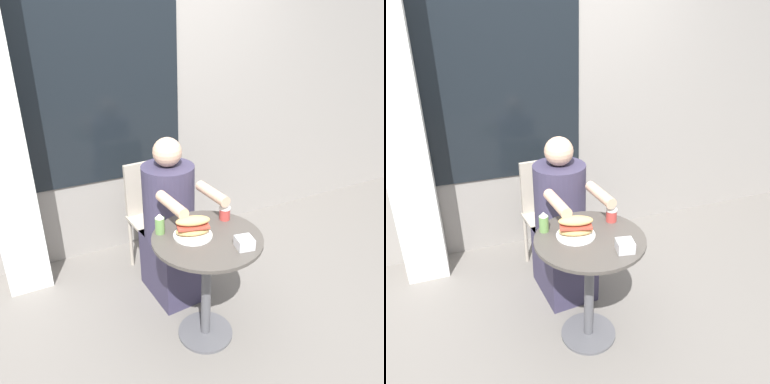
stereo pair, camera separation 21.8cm
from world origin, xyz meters
The scene contains 10 objects.
ground_plane centered at (0.00, 0.00, 0.00)m, with size 8.00×8.00×0.00m, color slate.
storefront_wall centered at (0.00, 1.29, 1.40)m, with size 8.00×0.09×2.80m.
lattice_pillar centered at (-0.95, 1.08, 1.20)m, with size 0.30×0.30×2.40m.
cafe_table centered at (0.00, 0.00, 0.53)m, with size 0.64×0.64×0.73m.
diner_chair centered at (-0.01, 0.86, 0.52)m, with size 0.41×0.41×0.87m.
seated_diner centered at (0.00, 0.51, 0.50)m, with size 0.39×0.66×1.16m.
sandwich_on_plate centered at (-0.07, 0.05, 0.78)m, with size 0.22×0.22×0.12m.
drink_cup centered at (0.19, 0.13, 0.77)m, with size 0.07×0.07×0.08m.
napkin_box centered at (0.12, -0.18, 0.76)m, with size 0.11×0.11×0.06m.
condiment_bottle centered at (-0.22, 0.16, 0.79)m, with size 0.05×0.05×0.13m.
Camera 2 is at (-0.69, -1.66, 1.86)m, focal length 35.00 mm.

